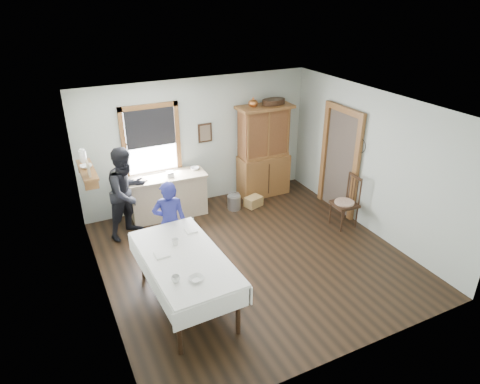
% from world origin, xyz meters
% --- Properties ---
extents(room, '(5.01, 5.01, 2.70)m').
position_xyz_m(room, '(0.00, 0.00, 1.35)').
color(room, black).
rests_on(room, ground).
extents(window, '(1.18, 0.07, 1.48)m').
position_xyz_m(window, '(-1.00, 2.46, 1.63)').
color(window, white).
rests_on(window, room).
extents(doorway, '(0.09, 1.14, 2.22)m').
position_xyz_m(doorway, '(2.46, 0.85, 1.16)').
color(doorway, '#4E4237').
rests_on(doorway, room).
extents(wall_shelf, '(0.24, 1.00, 0.44)m').
position_xyz_m(wall_shelf, '(-2.37, 1.54, 1.57)').
color(wall_shelf, brown).
rests_on(wall_shelf, room).
extents(framed_picture, '(0.30, 0.04, 0.40)m').
position_xyz_m(framed_picture, '(0.15, 2.46, 1.55)').
color(framed_picture, '#361F13').
rests_on(framed_picture, room).
extents(rug_beater, '(0.01, 0.27, 0.27)m').
position_xyz_m(rug_beater, '(2.45, 0.30, 1.72)').
color(rug_beater, black).
rests_on(rug_beater, room).
extents(work_counter, '(1.60, 0.68, 0.90)m').
position_xyz_m(work_counter, '(-0.84, 2.13, 0.45)').
color(work_counter, tan).
rests_on(work_counter, room).
extents(china_hutch, '(1.21, 0.58, 2.05)m').
position_xyz_m(china_hutch, '(1.41, 2.18, 1.02)').
color(china_hutch, brown).
rests_on(china_hutch, room).
extents(dining_table, '(1.18, 2.13, 0.84)m').
position_xyz_m(dining_table, '(-1.44, -0.61, 0.42)').
color(dining_table, white).
rests_on(dining_table, room).
extents(spindle_chair, '(0.52, 0.52, 1.06)m').
position_xyz_m(spindle_chair, '(2.13, 0.19, 0.53)').
color(spindle_chair, '#361F13').
rests_on(spindle_chair, room).
extents(pail, '(0.37, 0.37, 0.30)m').
position_xyz_m(pail, '(0.49, 1.79, 0.15)').
color(pail, '#A4A8AD').
rests_on(pail, room).
extents(wicker_basket, '(0.42, 0.35, 0.21)m').
position_xyz_m(wicker_basket, '(0.92, 1.71, 0.11)').
color(wicker_basket, tan).
rests_on(wicker_basket, room).
extents(woman_blue, '(0.59, 0.47, 1.41)m').
position_xyz_m(woman_blue, '(-1.30, 0.51, 0.71)').
color(woman_blue, navy).
rests_on(woman_blue, room).
extents(figure_dark, '(0.99, 0.93, 1.63)m').
position_xyz_m(figure_dark, '(-1.72, 1.75, 0.81)').
color(figure_dark, black).
rests_on(figure_dark, room).
extents(table_cup_a, '(0.15, 0.15, 0.09)m').
position_xyz_m(table_cup_a, '(-1.74, -1.12, 0.88)').
color(table_cup_a, white).
rests_on(table_cup_a, dining_table).
extents(table_cup_b, '(0.14, 0.14, 0.10)m').
position_xyz_m(table_cup_b, '(-1.46, -0.27, 0.88)').
color(table_cup_b, white).
rests_on(table_cup_b, dining_table).
extents(table_bowl, '(0.26, 0.26, 0.05)m').
position_xyz_m(table_bowl, '(-1.49, -1.21, 0.86)').
color(table_bowl, white).
rests_on(table_bowl, dining_table).
extents(counter_book, '(0.22, 0.26, 0.02)m').
position_xyz_m(counter_book, '(-1.48, 2.11, 0.91)').
color(counter_book, brown).
rests_on(counter_book, work_counter).
extents(counter_bowl, '(0.18, 0.18, 0.06)m').
position_xyz_m(counter_bowl, '(-0.23, 2.16, 0.92)').
color(counter_bowl, white).
rests_on(counter_bowl, work_counter).
extents(shelf_bowl, '(0.22, 0.22, 0.05)m').
position_xyz_m(shelf_bowl, '(-2.37, 1.55, 1.60)').
color(shelf_bowl, white).
rests_on(shelf_bowl, wall_shelf).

